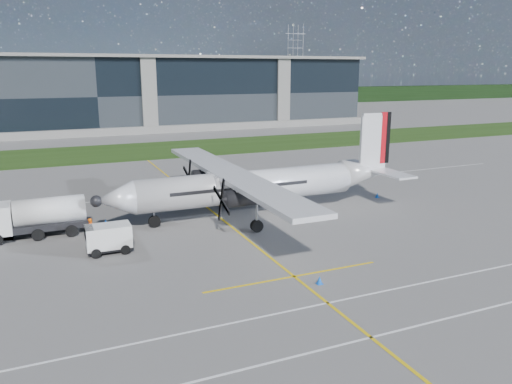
{
  "coord_description": "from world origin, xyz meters",
  "views": [
    {
      "loc": [
        -10.77,
        -31.75,
        12.61
      ],
      "look_at": [
        5.55,
        5.91,
        2.54
      ],
      "focal_mm": 35.0,
      "sensor_mm": 36.0,
      "label": 1
    }
  ],
  "objects_px": {
    "pylon_east": "(295,64)",
    "fuel_tanker_truck": "(27,219)",
    "turboprop_aircraft": "(258,167)",
    "ground_crew_person": "(91,228)",
    "safety_cone_stbdwing": "(188,181)",
    "safety_cone_tail": "(377,195)",
    "baggage_tug": "(109,239)",
    "safety_cone_nose_port": "(116,236)",
    "safety_cone_nose_stbd": "(106,222)",
    "safety_cone_portwing": "(319,280)"
  },
  "relations": [
    {
      "from": "pylon_east",
      "to": "baggage_tug",
      "type": "height_order",
      "value": "pylon_east"
    },
    {
      "from": "safety_cone_nose_stbd",
      "to": "safety_cone_tail",
      "type": "bearing_deg",
      "value": -3.28
    },
    {
      "from": "fuel_tanker_truck",
      "to": "safety_cone_portwing",
      "type": "relative_size",
      "value": 16.01
    },
    {
      "from": "pylon_east",
      "to": "fuel_tanker_truck",
      "type": "relative_size",
      "value": 3.75
    },
    {
      "from": "fuel_tanker_truck",
      "to": "baggage_tug",
      "type": "height_order",
      "value": "fuel_tanker_truck"
    },
    {
      "from": "fuel_tanker_truck",
      "to": "safety_cone_stbdwing",
      "type": "height_order",
      "value": "fuel_tanker_truck"
    },
    {
      "from": "turboprop_aircraft",
      "to": "fuel_tanker_truck",
      "type": "bearing_deg",
      "value": 175.85
    },
    {
      "from": "pylon_east",
      "to": "safety_cone_nose_stbd",
      "type": "distance_m",
      "value": 168.03
    },
    {
      "from": "turboprop_aircraft",
      "to": "safety_cone_stbdwing",
      "type": "relative_size",
      "value": 57.91
    },
    {
      "from": "fuel_tanker_truck",
      "to": "safety_cone_tail",
      "type": "height_order",
      "value": "fuel_tanker_truck"
    },
    {
      "from": "safety_cone_tail",
      "to": "safety_cone_portwing",
      "type": "distance_m",
      "value": 22.62
    },
    {
      "from": "pylon_east",
      "to": "turboprop_aircraft",
      "type": "xyz_separation_m",
      "value": [
        -78.54,
        -142.48,
        -10.66
      ]
    },
    {
      "from": "fuel_tanker_truck",
      "to": "safety_cone_nose_stbd",
      "type": "distance_m",
      "value": 6.11
    },
    {
      "from": "safety_cone_nose_port",
      "to": "safety_cone_stbdwing",
      "type": "xyz_separation_m",
      "value": [
        10.43,
        16.57,
        0.0
      ]
    },
    {
      "from": "turboprop_aircraft",
      "to": "baggage_tug",
      "type": "height_order",
      "value": "turboprop_aircraft"
    },
    {
      "from": "turboprop_aircraft",
      "to": "safety_cone_nose_stbd",
      "type": "height_order",
      "value": "turboprop_aircraft"
    },
    {
      "from": "turboprop_aircraft",
      "to": "fuel_tanker_truck",
      "type": "distance_m",
      "value": 19.09
    },
    {
      "from": "pylon_east",
      "to": "safety_cone_tail",
      "type": "height_order",
      "value": "pylon_east"
    },
    {
      "from": "pylon_east",
      "to": "ground_crew_person",
      "type": "bearing_deg",
      "value": -122.86
    },
    {
      "from": "safety_cone_nose_port",
      "to": "safety_cone_portwing",
      "type": "distance_m",
      "value": 16.79
    },
    {
      "from": "pylon_east",
      "to": "ground_crew_person",
      "type": "relative_size",
      "value": 15.01
    },
    {
      "from": "pylon_east",
      "to": "safety_cone_stbdwing",
      "type": "xyz_separation_m",
      "value": [
        -80.79,
        -127.62,
        -14.75
      ]
    },
    {
      "from": "baggage_tug",
      "to": "safety_cone_nose_stbd",
      "type": "bearing_deg",
      "value": 85.05
    },
    {
      "from": "safety_cone_nose_stbd",
      "to": "safety_cone_stbdwing",
      "type": "bearing_deg",
      "value": 49.68
    },
    {
      "from": "pylon_east",
      "to": "turboprop_aircraft",
      "type": "distance_m",
      "value": 163.04
    },
    {
      "from": "ground_crew_person",
      "to": "safety_cone_stbdwing",
      "type": "height_order",
      "value": "ground_crew_person"
    },
    {
      "from": "baggage_tug",
      "to": "ground_crew_person",
      "type": "relative_size",
      "value": 1.65
    },
    {
      "from": "pylon_east",
      "to": "safety_cone_portwing",
      "type": "relative_size",
      "value": 60.0
    },
    {
      "from": "fuel_tanker_truck",
      "to": "pylon_east",
      "type": "bearing_deg",
      "value": 55.39
    },
    {
      "from": "pylon_east",
      "to": "safety_cone_stbdwing",
      "type": "relative_size",
      "value": 60.0
    },
    {
      "from": "fuel_tanker_truck",
      "to": "safety_cone_portwing",
      "type": "bearing_deg",
      "value": -45.39
    },
    {
      "from": "pylon_east",
      "to": "ground_crew_person",
      "type": "xyz_separation_m",
      "value": [
        -92.91,
        -143.81,
        -14.0
      ]
    },
    {
      "from": "ground_crew_person",
      "to": "safety_cone_nose_port",
      "type": "height_order",
      "value": "ground_crew_person"
    },
    {
      "from": "safety_cone_tail",
      "to": "safety_cone_stbdwing",
      "type": "relative_size",
      "value": 1.0
    },
    {
      "from": "baggage_tug",
      "to": "ground_crew_person",
      "type": "bearing_deg",
      "value": 105.64
    },
    {
      "from": "safety_cone_tail",
      "to": "turboprop_aircraft",
      "type": "bearing_deg",
      "value": -176.7
    },
    {
      "from": "fuel_tanker_truck",
      "to": "safety_cone_stbdwing",
      "type": "bearing_deg",
      "value": 39.16
    },
    {
      "from": "safety_cone_stbdwing",
      "to": "ground_crew_person",
      "type": "bearing_deg",
      "value": -126.8
    },
    {
      "from": "baggage_tug",
      "to": "safety_cone_nose_stbd",
      "type": "distance_m",
      "value": 6.79
    },
    {
      "from": "safety_cone_nose_stbd",
      "to": "safety_cone_stbdwing",
      "type": "distance_m",
      "value": 16.48
    },
    {
      "from": "pylon_east",
      "to": "safety_cone_nose_stbd",
      "type": "bearing_deg",
      "value": -123.12
    },
    {
      "from": "pylon_east",
      "to": "turboprop_aircraft",
      "type": "bearing_deg",
      "value": -118.87
    },
    {
      "from": "safety_cone_nose_stbd",
      "to": "safety_cone_portwing",
      "type": "bearing_deg",
      "value": -59.26
    },
    {
      "from": "safety_cone_nose_port",
      "to": "safety_cone_portwing",
      "type": "relative_size",
      "value": 1.0
    },
    {
      "from": "fuel_tanker_truck",
      "to": "safety_cone_nose_port",
      "type": "xyz_separation_m",
      "value": [
        6.14,
        -3.07,
        -1.25
      ]
    },
    {
      "from": "fuel_tanker_truck",
      "to": "baggage_tug",
      "type": "relative_size",
      "value": 2.42
    },
    {
      "from": "safety_cone_nose_port",
      "to": "safety_cone_tail",
      "type": "distance_m",
      "value": 26.33
    },
    {
      "from": "ground_crew_person",
      "to": "safety_cone_portwing",
      "type": "relative_size",
      "value": 4.0
    },
    {
      "from": "ground_crew_person",
      "to": "safety_cone_nose_stbd",
      "type": "xyz_separation_m",
      "value": [
        1.45,
        3.63,
        -0.75
      ]
    },
    {
      "from": "safety_cone_nose_port",
      "to": "safety_cone_stbdwing",
      "type": "relative_size",
      "value": 1.0
    }
  ]
}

